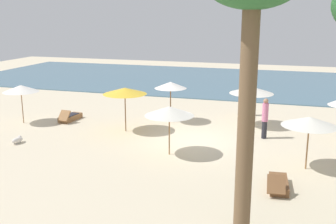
{
  "coord_description": "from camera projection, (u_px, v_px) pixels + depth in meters",
  "views": [
    {
      "loc": [
        4.06,
        -17.41,
        5.71
      ],
      "look_at": [
        -1.48,
        0.62,
        1.1
      ],
      "focal_mm": 43.27,
      "sensor_mm": 36.0,
      "label": 1
    }
  ],
  "objects": [
    {
      "name": "ground_plane",
      "position": [
        195.0,
        140.0,
        18.68
      ],
      "size": [
        60.0,
        60.0,
        0.0
      ],
      "primitive_type": "plane",
      "color": "beige"
    },
    {
      "name": "ocean_water",
      "position": [
        241.0,
        82.0,
        34.46
      ],
      "size": [
        48.0,
        16.0,
        0.06
      ],
      "primitive_type": "cube",
      "color": "#476B7F",
      "rests_on": "ground_plane"
    },
    {
      "name": "umbrella_0",
      "position": [
        171.0,
        85.0,
        21.39
      ],
      "size": [
        1.71,
        1.71,
        2.19
      ],
      "color": "brown",
      "rests_on": "ground_plane"
    },
    {
      "name": "umbrella_1",
      "position": [
        309.0,
        121.0,
        14.83
      ],
      "size": [
        2.03,
        2.03,
        2.03
      ],
      "color": "olive",
      "rests_on": "ground_plane"
    },
    {
      "name": "umbrella_2",
      "position": [
        125.0,
        91.0,
        19.68
      ],
      "size": [
        2.15,
        2.15,
        2.2
      ],
      "color": "brown",
      "rests_on": "ground_plane"
    },
    {
      "name": "umbrella_3",
      "position": [
        252.0,
        90.0,
        20.64
      ],
      "size": [
        2.25,
        2.25,
        2.07
      ],
      "color": "olive",
      "rests_on": "ground_plane"
    },
    {
      "name": "umbrella_4",
      "position": [
        169.0,
        111.0,
        16.39
      ],
      "size": [
        2.03,
        2.03,
        2.05
      ],
      "color": "olive",
      "rests_on": "ground_plane"
    },
    {
      "name": "umbrella_5",
      "position": [
        21.0,
        89.0,
        21.22
      ],
      "size": [
        1.85,
        1.85,
        2.05
      ],
      "color": "brown",
      "rests_on": "ground_plane"
    },
    {
      "name": "lounger_0",
      "position": [
        70.0,
        117.0,
        22.14
      ],
      "size": [
        0.71,
        1.73,
        0.68
      ],
      "color": "olive",
      "rests_on": "ground_plane"
    },
    {
      "name": "lounger_3",
      "position": [
        278.0,
        184.0,
        13.47
      ],
      "size": [
        0.73,
        1.74,
        0.68
      ],
      "color": "brown",
      "rests_on": "ground_plane"
    },
    {
      "name": "person_0",
      "position": [
        265.0,
        118.0,
        18.77
      ],
      "size": [
        0.34,
        0.34,
        1.91
      ],
      "color": "#26262D",
      "rests_on": "ground_plane"
    },
    {
      "name": "person_1",
      "position": [
        245.0,
        100.0,
        22.99
      ],
      "size": [
        0.48,
        0.48,
        1.85
      ],
      "color": "yellow",
      "rests_on": "ground_plane"
    },
    {
      "name": "palm_1",
      "position": [
        252.0,
        7.0,
        9.44
      ],
      "size": [
        2.23,
        2.23,
        7.01
      ],
      "color": "brown",
      "rests_on": "ground_plane"
    },
    {
      "name": "dog",
      "position": [
        18.0,
        140.0,
        18.21
      ],
      "size": [
        0.38,
        0.65,
        0.3
      ],
      "color": "silver",
      "rests_on": "ground_plane"
    }
  ]
}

